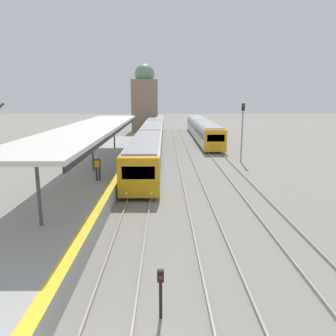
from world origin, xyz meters
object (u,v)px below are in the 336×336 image
Objects in this scene: train_far at (202,128)px; signal_post_near at (161,288)px; person_on_platform at (98,166)px; train_near at (152,134)px; signal_mast_far at (242,126)px.

signal_post_near is (-5.93, -43.11, -0.63)m from train_far.
train_far reaches higher than person_on_platform.
train_near is (2.78, 22.09, -0.40)m from person_on_platform.
train_near is 11.38m from train_far.
signal_post_near is 25.21m from signal_mast_far.
train_near is 14.31m from signal_mast_far.
signal_mast_far is at bearing 43.33° from person_on_platform.
train_far is at bearing 49.16° from train_near.
train_near is 1.59× the size of train_far.
person_on_platform is 1.06× the size of signal_post_near.
person_on_platform is 0.04× the size of train_near.
person_on_platform is 32.36m from train_far.
person_on_platform is 16.72m from signal_mast_far.
signal_mast_far is (9.33, -10.67, 1.98)m from train_near.
train_far is 43.52m from signal_post_near.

